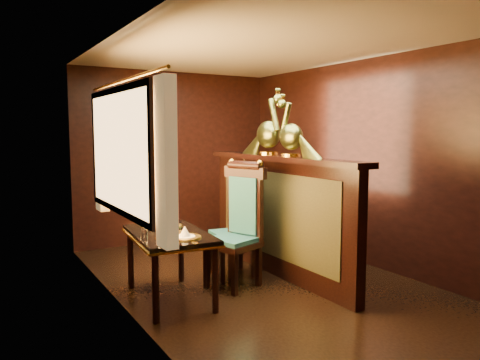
{
  "coord_description": "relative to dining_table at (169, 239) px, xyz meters",
  "views": [
    {
      "loc": [
        -2.7,
        -3.98,
        1.64
      ],
      "look_at": [
        -0.1,
        0.44,
        1.1
      ],
      "focal_mm": 35.0,
      "sensor_mm": 36.0,
      "label": 1
    }
  ],
  "objects": [
    {
      "name": "room_shell",
      "position": [
        0.97,
        -0.15,
        0.98
      ],
      "size": [
        3.04,
        5.04,
        2.52
      ],
      "color": "black",
      "rests_on": "ground"
    },
    {
      "name": "chair_right",
      "position": [
        1.01,
        0.34,
        0.07
      ],
      "size": [
        0.52,
        0.54,
        1.29
      ],
      "rotation": [
        0.0,
        0.0,
        -0.12
      ],
      "color": "black",
      "rests_on": "ground"
    },
    {
      "name": "ground",
      "position": [
        1.05,
        -0.17,
        -0.6
      ],
      "size": [
        5.0,
        5.0,
        0.0
      ],
      "primitive_type": "plane",
      "color": "black",
      "rests_on": "ground"
    },
    {
      "name": "partition",
      "position": [
        1.37,
        0.13,
        0.11
      ],
      "size": [
        0.26,
        2.7,
        1.36
      ],
      "color": "black",
      "rests_on": "ground"
    },
    {
      "name": "peacock_left",
      "position": [
        1.38,
        -0.09,
        1.1
      ],
      "size": [
        0.21,
        0.57,
        0.68
      ],
      "primitive_type": null,
      "color": "#1B532E",
      "rests_on": "partition"
    },
    {
      "name": "peacock_right",
      "position": [
        1.38,
        0.34,
        1.13
      ],
      "size": [
        0.24,
        0.63,
        0.75
      ],
      "primitive_type": null,
      "color": "#1B532E",
      "rests_on": "partition"
    },
    {
      "name": "chair_left",
      "position": [
        0.84,
        0.07,
        0.1
      ],
      "size": [
        0.62,
        0.63,
        1.34
      ],
      "rotation": [
        0.0,
        0.0,
        0.34
      ],
      "color": "black",
      "rests_on": "ground"
    },
    {
      "name": "dining_table",
      "position": [
        0.0,
        0.0,
        0.0
      ],
      "size": [
        0.79,
        1.19,
        0.87
      ],
      "rotation": [
        0.0,
        0.0,
        -0.09
      ],
      "color": "black",
      "rests_on": "ground"
    }
  ]
}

